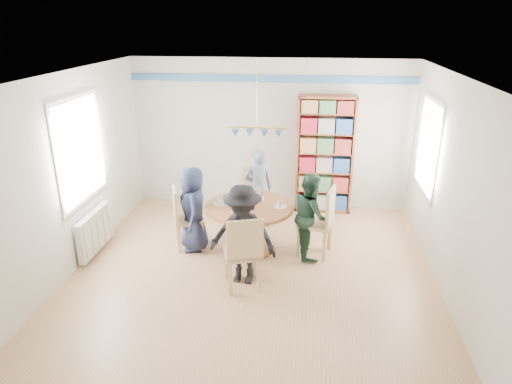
% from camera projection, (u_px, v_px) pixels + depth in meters
% --- Properties ---
extents(ground, '(5.00, 5.00, 0.00)m').
position_uv_depth(ground, '(253.00, 272.00, 6.41)').
color(ground, tan).
extents(room_shell, '(5.00, 5.00, 5.00)m').
position_uv_depth(room_shell, '(242.00, 142.00, 6.65)').
color(room_shell, white).
rests_on(room_shell, ground).
extents(radiator, '(0.12, 1.00, 0.60)m').
position_uv_depth(radiator, '(95.00, 231.00, 6.84)').
color(radiator, silver).
rests_on(radiator, ground).
extents(dining_table, '(1.30, 1.30, 0.75)m').
position_uv_depth(dining_table, '(250.00, 217.00, 6.79)').
color(dining_table, brown).
rests_on(dining_table, ground).
extents(chair_left, '(0.55, 0.55, 0.97)m').
position_uv_depth(chair_left, '(184.00, 215.00, 6.92)').
color(chair_left, tan).
rests_on(chair_left, ground).
extents(chair_right, '(0.56, 0.56, 1.06)m').
position_uv_depth(chair_right, '(321.00, 219.00, 6.68)').
color(chair_right, tan).
rests_on(chair_right, ground).
extents(chair_far, '(0.55, 0.55, 0.99)m').
position_uv_depth(chair_far, '(256.00, 193.00, 7.77)').
color(chair_far, tan).
rests_on(chair_far, ground).
extents(chair_near, '(0.58, 0.58, 1.05)m').
position_uv_depth(chair_near, '(244.00, 250.00, 5.81)').
color(chair_near, tan).
rests_on(chair_near, ground).
extents(person_left, '(0.59, 0.74, 1.31)m').
position_uv_depth(person_left, '(193.00, 209.00, 6.83)').
color(person_left, '#191F38').
rests_on(person_left, ground).
extents(person_right, '(0.62, 0.72, 1.29)m').
position_uv_depth(person_right, '(310.00, 215.00, 6.65)').
color(person_right, '#193325').
rests_on(person_right, ground).
extents(person_far, '(0.55, 0.43, 1.35)m').
position_uv_depth(person_far, '(259.00, 188.00, 7.60)').
color(person_far, gray).
rests_on(person_far, ground).
extents(person_near, '(0.95, 0.61, 1.38)m').
position_uv_depth(person_near, '(243.00, 235.00, 5.95)').
color(person_near, black).
rests_on(person_near, ground).
extents(bookshelf, '(1.00, 0.30, 2.11)m').
position_uv_depth(bookshelf, '(325.00, 156.00, 8.09)').
color(bookshelf, brown).
rests_on(bookshelf, ground).
extents(tableware, '(1.09, 1.09, 0.29)m').
position_uv_depth(tableware, '(248.00, 201.00, 6.73)').
color(tableware, white).
rests_on(tableware, dining_table).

